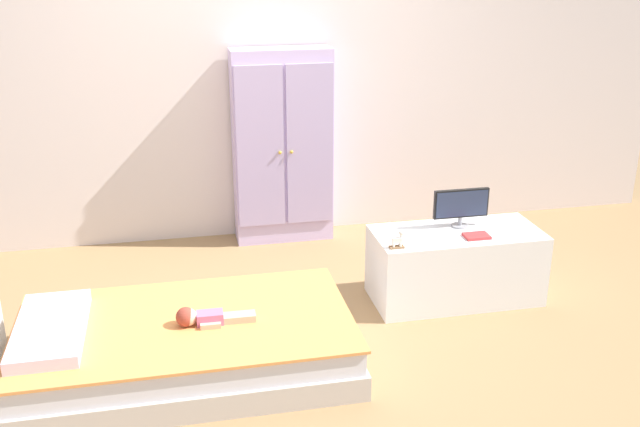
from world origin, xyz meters
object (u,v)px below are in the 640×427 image
at_px(doll, 201,317).
at_px(rocking_horse_toy, 398,240).
at_px(wardrobe, 283,147).
at_px(tv_stand, 455,265).
at_px(bed, 187,345).
at_px(book_red, 477,236).
at_px(tv_monitor, 461,205).

xyz_separation_m(doll, rocking_horse_toy, (1.12, 0.35, 0.17)).
bearing_deg(wardrobe, tv_stand, -53.98).
distance_m(doll, wardrobe, 1.85).
relative_size(bed, rocking_horse_toy, 16.00).
distance_m(wardrobe, book_red, 1.59).
xyz_separation_m(bed, wardrobe, (0.76, 1.63, 0.55)).
bearing_deg(bed, wardrobe, 64.88).
bearing_deg(tv_stand, doll, -161.76).
distance_m(doll, rocking_horse_toy, 1.18).
relative_size(tv_monitor, book_red, 2.36).
relative_size(wardrobe, book_red, 9.50).
relative_size(tv_stand, tv_monitor, 2.93).
distance_m(wardrobe, tv_monitor, 1.42).
bearing_deg(rocking_horse_toy, book_red, 6.31).
relative_size(tv_monitor, rocking_horse_toy, 3.26).
xyz_separation_m(bed, doll, (0.08, -0.05, 0.17)).
height_order(tv_stand, rocking_horse_toy, rocking_horse_toy).
height_order(rocking_horse_toy, book_red, rocking_horse_toy).
distance_m(tv_stand, book_red, 0.26).
bearing_deg(bed, tv_monitor, 17.97).
distance_m(tv_stand, tv_monitor, 0.37).
bearing_deg(tv_monitor, bed, -162.03).
relative_size(doll, wardrobe, 0.29).
relative_size(doll, book_red, 2.71).
bearing_deg(book_red, wardrobe, 126.01).
height_order(tv_stand, book_red, book_red).
bearing_deg(tv_stand, tv_monitor, 60.30).
bearing_deg(book_red, tv_monitor, 99.53).
relative_size(bed, doll, 4.26).
xyz_separation_m(bed, book_red, (1.69, 0.36, 0.31)).
relative_size(bed, tv_stand, 1.67).
relative_size(doll, tv_monitor, 1.15).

